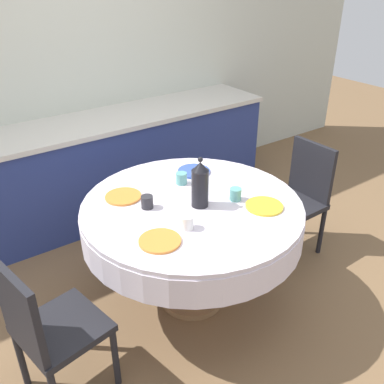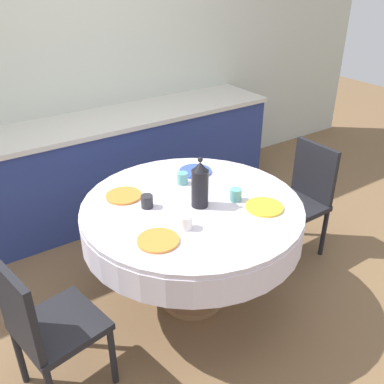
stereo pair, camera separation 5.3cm
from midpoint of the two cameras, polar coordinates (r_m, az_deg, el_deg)
ground_plane at (r=3.05m, az=-0.51°, el=-13.90°), size 12.00×12.00×0.00m
wall_back at (r=3.88m, az=-16.17°, el=16.28°), size 7.00×0.05×2.60m
kitchen_counter at (r=3.85m, az=-12.66°, el=3.06°), size 3.24×0.64×0.88m
dining_table at (r=2.66m, az=-0.57°, el=-3.83°), size 1.36×1.36×0.76m
chair_left at (r=3.35m, az=13.71°, el=-0.25°), size 0.41×0.41×0.88m
chair_right at (r=2.31m, az=-19.46°, el=-16.58°), size 0.47×0.47×0.88m
plate_near_left at (r=2.27m, az=-4.98°, el=-6.51°), size 0.23×0.23×0.01m
cup_near_left at (r=2.35m, az=-1.31°, el=-4.05°), size 0.07×0.07×0.08m
plate_near_right at (r=2.59m, az=9.04°, el=-1.87°), size 0.23×0.23×0.01m
cup_near_right at (r=2.63m, az=5.25°, el=-0.30°), size 0.07×0.07×0.08m
plate_far_left at (r=2.70m, az=-9.71°, el=-0.59°), size 0.23×0.23×0.01m
cup_far_left at (r=2.55m, az=-6.59°, el=-1.33°), size 0.07×0.07×0.08m
plate_far_right at (r=2.98m, az=-0.26°, el=2.79°), size 0.23×0.23×0.01m
cup_far_right at (r=2.81m, az=-1.95°, el=1.83°), size 0.07×0.07×0.08m
coffee_carafe at (r=2.51m, az=0.48°, el=0.98°), size 0.10×0.10×0.32m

